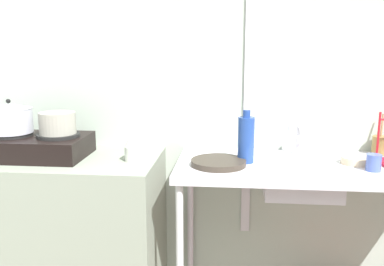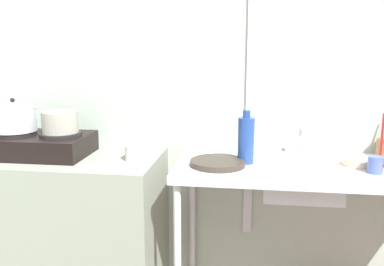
{
  "view_description": "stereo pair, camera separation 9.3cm",
  "coord_description": "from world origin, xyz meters",
  "px_view_note": "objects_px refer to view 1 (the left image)",
  "views": [
    {
      "loc": [
        -0.13,
        -0.55,
        1.49
      ],
      "look_at": [
        -0.33,
        1.57,
        1.05
      ],
      "focal_mm": 39.77,
      "sensor_mm": 36.0,
      "label": 1
    },
    {
      "loc": [
        -0.03,
        -0.54,
        1.49
      ],
      "look_at": [
        -0.33,
        1.57,
        1.05
      ],
      "focal_mm": 39.77,
      "sensor_mm": 36.0,
      "label": 2
    }
  ],
  "objects_px": {
    "cup_by_rack": "(374,163)",
    "bottle_by_sink": "(246,139)",
    "stove": "(35,146)",
    "percolator": "(134,146)",
    "small_bowl_on_drainboard": "(355,160)",
    "utensil_jar": "(380,145)",
    "pot_on_right_burner": "(57,123)",
    "faucet": "(300,130)",
    "sink_basin": "(300,178)",
    "frying_pan": "(218,163)",
    "pot_on_left_burner": "(10,118)"
  },
  "relations": [
    {
      "from": "cup_by_rack",
      "to": "bottle_by_sink",
      "type": "distance_m",
      "value": 0.61
    },
    {
      "from": "stove",
      "to": "percolator",
      "type": "distance_m",
      "value": 0.55
    },
    {
      "from": "small_bowl_on_drainboard",
      "to": "utensil_jar",
      "type": "xyz_separation_m",
      "value": [
        0.19,
        0.21,
        0.03
      ]
    },
    {
      "from": "percolator",
      "to": "cup_by_rack",
      "type": "distance_m",
      "value": 1.17
    },
    {
      "from": "bottle_by_sink",
      "to": "pot_on_right_burner",
      "type": "bearing_deg",
      "value": 179.91
    },
    {
      "from": "pot_on_right_burner",
      "to": "faucet",
      "type": "xyz_separation_m",
      "value": [
        1.27,
        0.15,
        -0.04
      ]
    },
    {
      "from": "sink_basin",
      "to": "frying_pan",
      "type": "height_order",
      "value": "frying_pan"
    },
    {
      "from": "stove",
      "to": "percolator",
      "type": "bearing_deg",
      "value": -3.45
    },
    {
      "from": "percolator",
      "to": "frying_pan",
      "type": "distance_m",
      "value": 0.44
    },
    {
      "from": "pot_on_right_burner",
      "to": "sink_basin",
      "type": "distance_m",
      "value": 1.29
    },
    {
      "from": "cup_by_rack",
      "to": "small_bowl_on_drainboard",
      "type": "bearing_deg",
      "value": 113.4
    },
    {
      "from": "pot_on_left_burner",
      "to": "percolator",
      "type": "relative_size",
      "value": 1.46
    },
    {
      "from": "pot_on_left_burner",
      "to": "percolator",
      "type": "distance_m",
      "value": 0.69
    },
    {
      "from": "pot_on_right_burner",
      "to": "cup_by_rack",
      "type": "xyz_separation_m",
      "value": [
        1.59,
        -0.1,
        -0.15
      ]
    },
    {
      "from": "pot_on_left_burner",
      "to": "bottle_by_sink",
      "type": "height_order",
      "value": "pot_on_left_burner"
    },
    {
      "from": "frying_pan",
      "to": "small_bowl_on_drainboard",
      "type": "distance_m",
      "value": 0.69
    },
    {
      "from": "pot_on_right_burner",
      "to": "percolator",
      "type": "bearing_deg",
      "value": -4.53
    },
    {
      "from": "stove",
      "to": "frying_pan",
      "type": "height_order",
      "value": "stove"
    },
    {
      "from": "percolator",
      "to": "pot_on_left_burner",
      "type": "bearing_deg",
      "value": 177.22
    },
    {
      "from": "pot_on_left_burner",
      "to": "sink_basin",
      "type": "height_order",
      "value": "pot_on_left_burner"
    },
    {
      "from": "pot_on_left_burner",
      "to": "frying_pan",
      "type": "bearing_deg",
      "value": -3.8
    },
    {
      "from": "stove",
      "to": "utensil_jar",
      "type": "relative_size",
      "value": 2.45
    },
    {
      "from": "sink_basin",
      "to": "cup_by_rack",
      "type": "bearing_deg",
      "value": -13.87
    },
    {
      "from": "utensil_jar",
      "to": "pot_on_left_burner",
      "type": "bearing_deg",
      "value": -173.36
    },
    {
      "from": "sink_basin",
      "to": "small_bowl_on_drainboard",
      "type": "bearing_deg",
      "value": 7.8
    },
    {
      "from": "faucet",
      "to": "bottle_by_sink",
      "type": "bearing_deg",
      "value": -152.08
    },
    {
      "from": "stove",
      "to": "small_bowl_on_drainboard",
      "type": "distance_m",
      "value": 1.67
    },
    {
      "from": "sink_basin",
      "to": "bottle_by_sink",
      "type": "relative_size",
      "value": 1.37
    },
    {
      "from": "percolator",
      "to": "cup_by_rack",
      "type": "bearing_deg",
      "value": -3.18
    },
    {
      "from": "sink_basin",
      "to": "faucet",
      "type": "distance_m",
      "value": 0.27
    },
    {
      "from": "cup_by_rack",
      "to": "pot_on_right_burner",
      "type": "bearing_deg",
      "value": 176.47
    },
    {
      "from": "utensil_jar",
      "to": "faucet",
      "type": "bearing_deg",
      "value": -169.88
    },
    {
      "from": "percolator",
      "to": "bottle_by_sink",
      "type": "bearing_deg",
      "value": 3.14
    },
    {
      "from": "stove",
      "to": "bottle_by_sink",
      "type": "distance_m",
      "value": 1.12
    },
    {
      "from": "pot_on_right_burner",
      "to": "bottle_by_sink",
      "type": "bearing_deg",
      "value": -0.09
    },
    {
      "from": "pot_on_left_burner",
      "to": "faucet",
      "type": "relative_size",
      "value": 1.07
    },
    {
      "from": "utensil_jar",
      "to": "sink_basin",
      "type": "bearing_deg",
      "value": -151.68
    },
    {
      "from": "pot_on_left_burner",
      "to": "utensil_jar",
      "type": "xyz_separation_m",
      "value": [
        1.98,
        0.23,
        -0.16
      ]
    },
    {
      "from": "stove",
      "to": "small_bowl_on_drainboard",
      "type": "bearing_deg",
      "value": 0.7
    },
    {
      "from": "small_bowl_on_drainboard",
      "to": "utensil_jar",
      "type": "bearing_deg",
      "value": 48.61
    },
    {
      "from": "faucet",
      "to": "sink_basin",
      "type": "bearing_deg",
      "value": -94.35
    },
    {
      "from": "bottle_by_sink",
      "to": "small_bowl_on_drainboard",
      "type": "bearing_deg",
      "value": 2.27
    },
    {
      "from": "pot_on_right_burner",
      "to": "percolator",
      "type": "xyz_separation_m",
      "value": [
        0.41,
        -0.03,
        -0.11
      ]
    },
    {
      "from": "pot_on_right_burner",
      "to": "stove",
      "type": "bearing_deg",
      "value": -180.0
    },
    {
      "from": "percolator",
      "to": "frying_pan",
      "type": "bearing_deg",
      "value": -5.39
    },
    {
      "from": "faucet",
      "to": "cup_by_rack",
      "type": "relative_size",
      "value": 2.76
    },
    {
      "from": "faucet",
      "to": "bottle_by_sink",
      "type": "distance_m",
      "value": 0.33
    },
    {
      "from": "sink_basin",
      "to": "frying_pan",
      "type": "xyz_separation_m",
      "value": [
        -0.41,
        -0.06,
        0.08
      ]
    },
    {
      "from": "stove",
      "to": "faucet",
      "type": "distance_m",
      "value": 1.41
    },
    {
      "from": "frying_pan",
      "to": "bottle_by_sink",
      "type": "xyz_separation_m",
      "value": [
        0.14,
        0.07,
        0.11
      ]
    }
  ]
}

